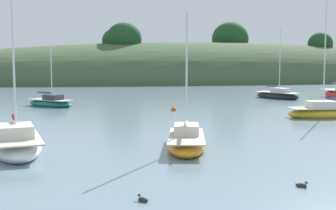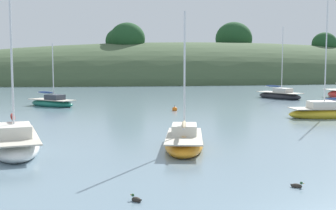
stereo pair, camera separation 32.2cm
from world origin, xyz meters
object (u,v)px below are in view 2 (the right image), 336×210
object	(u,v)px
sailboat_navy_dinghy	(327,113)
sailboat_black_sloop	(14,143)
sailboat_red_portside	(184,142)
duck_lead	(136,199)
mooring_buoy_inner	(175,109)
sailboat_orange_cutter	(52,103)
sailboat_grey_yawl	(280,95)
duck_lone_right	(297,186)

from	to	relation	value
sailboat_navy_dinghy	sailboat_black_sloop	bearing A→B (deg)	-158.25
sailboat_red_portside	duck_lead	xyz separation A→B (m)	(-3.26, -7.28, -0.29)
mooring_buoy_inner	sailboat_black_sloop	bearing A→B (deg)	-125.50
sailboat_red_portside	sailboat_orange_cutter	world-z (taller)	sailboat_red_portside
duck_lead	sailboat_red_portside	bearing A→B (deg)	65.89
sailboat_navy_dinghy	sailboat_grey_yawl	world-z (taller)	sailboat_navy_dinghy
mooring_buoy_inner	sailboat_grey_yawl	bearing A→B (deg)	35.01
sailboat_grey_yawl	mooring_buoy_inner	world-z (taller)	sailboat_grey_yawl
sailboat_grey_yawl	sailboat_orange_cutter	bearing A→B (deg)	-170.89
duck_lead	sailboat_navy_dinghy	bearing A→B (deg)	45.16
sailboat_navy_dinghy	duck_lone_right	distance (m)	19.79
sailboat_black_sloop	sailboat_grey_yawl	world-z (taller)	sailboat_black_sloop
sailboat_navy_dinghy	duck_lone_right	size ratio (longest dim) A/B	22.10
sailboat_grey_yawl	mooring_buoy_inner	distance (m)	18.02
sailboat_grey_yawl	duck_lone_right	world-z (taller)	sailboat_grey_yawl
sailboat_grey_yawl	sailboat_red_portside	bearing A→B (deg)	-124.11
sailboat_black_sloop	sailboat_grey_yawl	size ratio (longest dim) A/B	1.06
sailboat_red_portside	sailboat_orange_cutter	size ratio (longest dim) A/B	1.08
sailboat_orange_cutter	duck_lead	size ratio (longest dim) A/B	15.76
sailboat_red_portside	duck_lead	bearing A→B (deg)	-114.11
duck_lone_right	duck_lead	distance (m)	5.22
sailboat_navy_dinghy	mooring_buoy_inner	distance (m)	12.17
sailboat_orange_cutter	mooring_buoy_inner	xyz separation A→B (m)	(10.36, -6.31, -0.22)
sailboat_black_sloop	duck_lead	size ratio (longest dim) A/B	23.03
sailboat_orange_cutter	duck_lone_right	distance (m)	30.92
duck_lone_right	duck_lead	size ratio (longest dim) A/B	1.03
sailboat_navy_dinghy	sailboat_orange_cutter	xyz separation A→B (m)	(-20.30, 13.32, -0.04)
sailboat_black_sloop	mooring_buoy_inner	size ratio (longest dim) A/B	16.37
mooring_buoy_inner	duck_lone_right	world-z (taller)	mooring_buoy_inner
sailboat_orange_cutter	mooring_buoy_inner	distance (m)	12.13
mooring_buoy_inner	duck_lead	distance (m)	24.49
sailboat_orange_cutter	sailboat_grey_yawl	bearing A→B (deg)	9.11
mooring_buoy_inner	duck_lead	xyz separation A→B (m)	(-6.55, -23.60, -0.07)
sailboat_orange_cutter	duck_lone_right	bearing A→B (deg)	-73.04
sailboat_orange_cutter	mooring_buoy_inner	world-z (taller)	sailboat_orange_cutter
sailboat_navy_dinghy	sailboat_orange_cutter	world-z (taller)	sailboat_navy_dinghy
sailboat_grey_yawl	sailboat_orange_cutter	xyz separation A→B (m)	(-25.12, -4.03, -0.04)
sailboat_navy_dinghy	sailboat_orange_cutter	distance (m)	24.28
sailboat_grey_yawl	sailboat_navy_dinghy	bearing A→B (deg)	-105.52
sailboat_grey_yawl	sailboat_orange_cutter	world-z (taller)	sailboat_grey_yawl
sailboat_navy_dinghy	sailboat_red_portside	bearing A→B (deg)	-144.89
sailboat_navy_dinghy	duck_lone_right	xyz separation A→B (m)	(-11.28, -16.26, -0.32)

